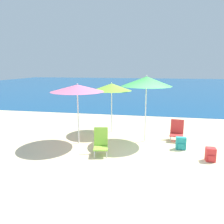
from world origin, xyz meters
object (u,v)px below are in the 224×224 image
(beach_chair_lime, at_px, (101,142))
(backpack_red, at_px, (211,155))
(beach_umbrella_lime, at_px, (112,87))
(backpack_teal, at_px, (181,143))
(beach_umbrella_green, at_px, (147,81))
(beach_chair_red, at_px, (177,131))
(beach_umbrella_pink, at_px, (77,88))

(beach_chair_lime, relative_size, backpack_red, 2.05)
(beach_umbrella_lime, distance_m, backpack_teal, 3.36)
(beach_umbrella_green, xyz_separation_m, beach_chair_lime, (-1.26, -1.42, -1.74))
(beach_umbrella_lime, height_order, backpack_red, beach_umbrella_lime)
(beach_umbrella_green, height_order, beach_chair_red, beach_umbrella_green)
(beach_umbrella_pink, bearing_deg, beach_umbrella_green, 15.64)
(beach_umbrella_lime, height_order, beach_umbrella_green, beach_umbrella_green)
(beach_umbrella_green, relative_size, beach_chair_red, 3.15)
(beach_chair_red, bearing_deg, beach_chair_lime, -135.02)
(beach_umbrella_green, distance_m, backpack_teal, 2.32)
(beach_chair_lime, bearing_deg, backpack_red, -10.50)
(beach_umbrella_pink, bearing_deg, beach_chair_lime, -38.99)
(beach_umbrella_pink, bearing_deg, beach_umbrella_lime, 60.46)
(beach_umbrella_lime, xyz_separation_m, backpack_red, (3.26, -2.24, -1.64))
(beach_umbrella_lime, xyz_separation_m, beach_chair_red, (2.50, -0.56, -1.47))
(backpack_teal, relative_size, backpack_red, 1.04)
(beach_chair_red, xyz_separation_m, backpack_teal, (0.05, -0.91, -0.16))
(beach_chair_red, bearing_deg, beach_umbrella_pink, -155.42)
(backpack_teal, distance_m, backpack_red, 1.05)
(beach_umbrella_green, distance_m, beach_chair_red, 2.12)
(beach_umbrella_pink, relative_size, beach_chair_red, 2.80)
(beach_umbrella_green, height_order, beach_chair_lime, beach_umbrella_green)
(beach_umbrella_lime, height_order, backpack_teal, beach_umbrella_lime)
(beach_umbrella_pink, xyz_separation_m, backpack_teal, (3.41, 0.06, -1.71))
(beach_umbrella_pink, distance_m, backpack_teal, 3.82)
(beach_umbrella_pink, relative_size, beach_chair_lime, 2.61)
(beach_umbrella_pink, xyz_separation_m, beach_chair_red, (3.36, 0.96, -1.55))
(beach_umbrella_green, bearing_deg, beach_chair_red, 16.74)
(beach_chair_red, bearing_deg, beach_umbrella_green, -154.69)
(beach_chair_lime, distance_m, beach_chair_red, 2.96)
(beach_umbrella_lime, bearing_deg, beach_chair_red, -12.68)
(backpack_red, bearing_deg, beach_umbrella_pink, 170.16)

